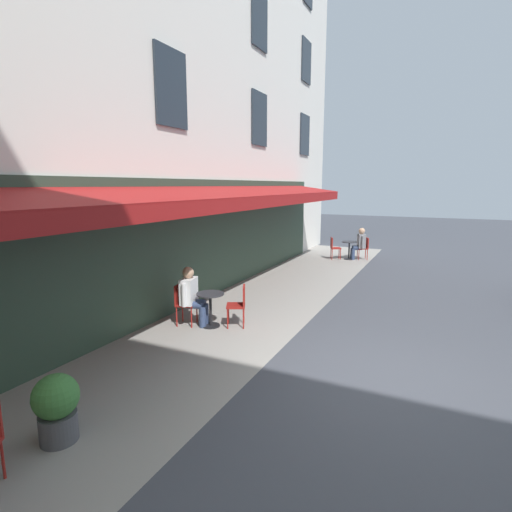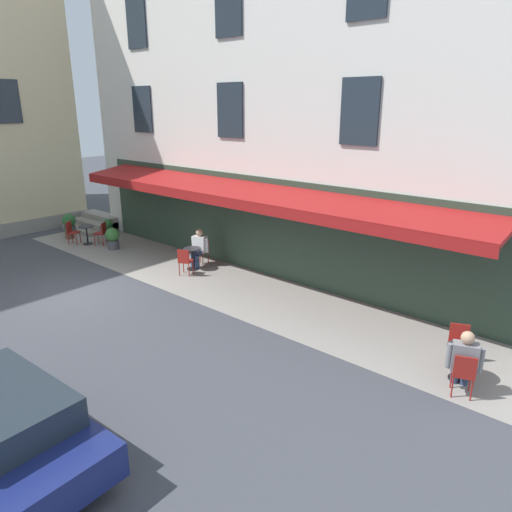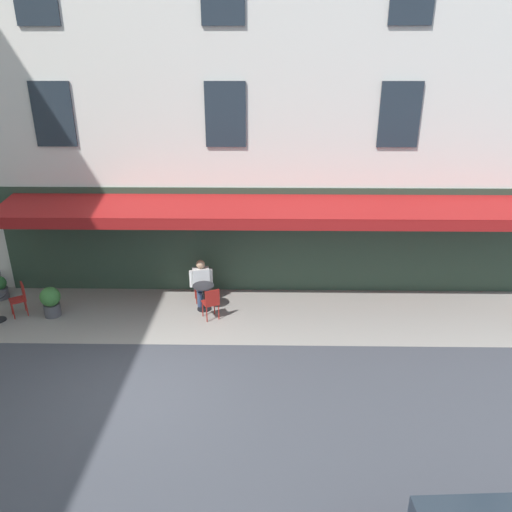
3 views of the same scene
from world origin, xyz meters
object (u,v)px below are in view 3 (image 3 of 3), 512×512
object	(u,v)px
cafe_chair_red_by_window	(211,301)
potted_plant_entrance_right	(0,288)
cafe_chair_red_facing_street	(201,283)
potted_plant_entrance_left	(51,301)
cafe_table_streetside	(204,294)
seated_patron_in_white	(201,281)
cafe_chair_red_back_row	(20,297)

from	to	relation	value
cafe_chair_red_by_window	potted_plant_entrance_right	size ratio (longest dim) A/B	1.29
cafe_chair_red_by_window	cafe_chair_red_facing_street	bearing A→B (deg)	-69.94
potted_plant_entrance_left	cafe_chair_red_by_window	bearing A→B (deg)	178.27
cafe_table_streetside	potted_plant_entrance_right	distance (m)	6.13
cafe_chair_red_by_window	seated_patron_in_white	distance (m)	1.05
cafe_chair_red_back_row	potted_plant_entrance_right	size ratio (longest dim) A/B	1.29
potted_plant_entrance_left	seated_patron_in_white	bearing A→B (deg)	-168.24
cafe_chair_red_facing_street	seated_patron_in_white	xyz separation A→B (m)	(-0.05, 0.21, 0.15)
cafe_chair_red_back_row	seated_patron_in_white	world-z (taller)	seated_patron_in_white
cafe_chair_red_facing_street	potted_plant_entrance_left	world-z (taller)	cafe_chair_red_facing_street
cafe_table_streetside	seated_patron_in_white	distance (m)	0.47
cafe_table_streetside	seated_patron_in_white	xyz separation A→B (m)	(0.10, -0.40, 0.21)
cafe_chair_red_back_row	cafe_chair_red_by_window	size ratio (longest dim) A/B	1.00
cafe_chair_red_facing_street	potted_plant_entrance_right	size ratio (longest dim) A/B	1.29
cafe_chair_red_back_row	cafe_chair_red_by_window	world-z (taller)	same
cafe_chair_red_by_window	potted_plant_entrance_left	size ratio (longest dim) A/B	1.07
cafe_table_streetside	cafe_chair_red_by_window	world-z (taller)	cafe_chair_red_by_window
cafe_chair_red_back_row	seated_patron_in_white	size ratio (longest dim) A/B	0.69
cafe_table_streetside	cafe_chair_red_by_window	distance (m)	0.63
cafe_chair_red_back_row	cafe_chair_red_facing_street	bearing A→B (deg)	-168.45
cafe_chair_red_facing_street	seated_patron_in_white	distance (m)	0.26
cafe_chair_red_back_row	cafe_chair_red_facing_street	distance (m)	4.93
seated_patron_in_white	potted_plant_entrance_right	world-z (taller)	seated_patron_in_white
cafe_chair_red_back_row	seated_patron_in_white	xyz separation A→B (m)	(-4.88, -0.78, 0.15)
potted_plant_entrance_right	seated_patron_in_white	bearing A→B (deg)	178.22
seated_patron_in_white	potted_plant_entrance_left	world-z (taller)	seated_patron_in_white
cafe_chair_red_back_row	potted_plant_entrance_right	world-z (taller)	cafe_chair_red_back_row
cafe_chair_red_facing_street	potted_plant_entrance_left	bearing A→B (deg)	14.76
cafe_table_streetside	potted_plant_entrance_left	distance (m)	4.15
cafe_chair_red_back_row	cafe_table_streetside	distance (m)	5.00
cafe_chair_red_by_window	potted_plant_entrance_right	xyz separation A→B (m)	(6.38, -1.16, -0.20)
cafe_chair_red_back_row	potted_plant_entrance_left	xyz separation A→B (m)	(-0.85, 0.06, -0.09)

